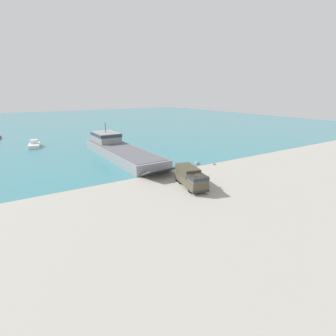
# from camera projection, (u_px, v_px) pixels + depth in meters

# --- Properties ---
(ground_plane) EXTENTS (240.00, 240.00, 0.00)m
(ground_plane) POSITION_uv_depth(u_px,v_px,m) (182.00, 178.00, 45.10)
(ground_plane) COLOR #9E998E
(water_surface) EXTENTS (240.00, 180.00, 0.01)m
(water_surface) POSITION_uv_depth(u_px,v_px,m) (63.00, 124.00, 121.51)
(water_surface) COLOR teal
(water_surface) RESTS_ON ground_plane
(landing_craft) EXTENTS (7.54, 33.79, 6.85)m
(landing_craft) POSITION_uv_depth(u_px,v_px,m) (118.00, 149.00, 61.07)
(landing_craft) COLOR gray
(landing_craft) RESTS_ON ground_plane
(military_truck) EXTENTS (4.45, 8.17, 2.91)m
(military_truck) POSITION_uv_depth(u_px,v_px,m) (191.00, 177.00, 40.89)
(military_truck) COLOR #4C4738
(military_truck) RESTS_ON ground_plane
(soldier_on_ramp) EXTENTS (0.47, 0.49, 1.80)m
(soldier_on_ramp) POSITION_uv_depth(u_px,v_px,m) (208.00, 180.00, 41.14)
(soldier_on_ramp) COLOR #475638
(soldier_on_ramp) RESTS_ON ground_plane
(moored_boat_a) EXTENTS (3.75, 6.57, 1.92)m
(moored_boat_a) POSITION_uv_depth(u_px,v_px,m) (34.00, 145.00, 70.63)
(moored_boat_a) COLOR white
(moored_boat_a) RESTS_ON ground_plane
(shoreline_rock_a) EXTENTS (0.67, 0.67, 0.67)m
(shoreline_rock_a) POSITION_uv_depth(u_px,v_px,m) (214.00, 165.00, 53.65)
(shoreline_rock_a) COLOR gray
(shoreline_rock_a) RESTS_ON ground_plane
(shoreline_rock_b) EXTENTS (1.07, 1.07, 1.07)m
(shoreline_rock_b) POSITION_uv_depth(u_px,v_px,m) (197.00, 164.00, 54.13)
(shoreline_rock_b) COLOR gray
(shoreline_rock_b) RESTS_ON ground_plane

